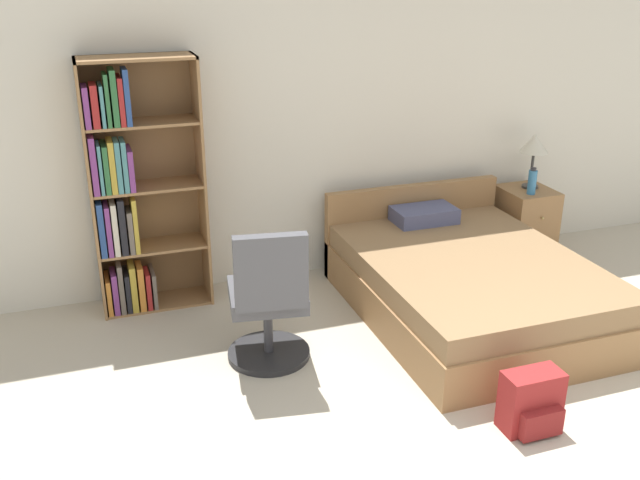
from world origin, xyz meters
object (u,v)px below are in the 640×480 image
Objects in this scene: bookshelf at (132,193)px; water_bottle at (532,182)px; nightstand at (524,222)px; table_lamp at (535,145)px; backpack_red at (532,403)px; office_chair at (269,303)px; bed at (466,282)px.

water_bottle is at bearing -3.69° from bookshelf.
bookshelf is 3.34m from nightstand.
backpack_red is at bearing -123.29° from table_lamp.
table_lamp is 2.08× the size of water_bottle.
nightstand reaches higher than backpack_red.
backpack_red is (1.19, -1.14, -0.27)m from office_chair.
nightstand is 2.67× the size of water_bottle.
table_lamp is at bearing 21.81° from office_chair.
water_bottle is (0.98, 0.69, 0.47)m from bed.
nightstand is at bearing 64.68° from water_bottle.
bookshelf is at bearing 176.31° from water_bottle.
bed is 5.78× the size of backpack_red.
office_chair reaches higher than backpack_red.
water_bottle reaches higher than nightstand.
nightstand is at bearing 21.36° from office_chair.
nightstand is 1.28× the size of table_lamp.
backpack_red is at bearing -123.00° from nightstand.
bed is at bearing 75.03° from backpack_red.
bed is at bearing -21.72° from bookshelf.
office_chair reaches higher than bed.
bed is at bearing -142.39° from nightstand.
water_bottle is at bearing -121.88° from table_lamp.
office_chair is (0.69, -1.11, -0.46)m from bookshelf.
office_chair is 1.60× the size of nightstand.
table_lamp is 1.34× the size of backpack_red.
nightstand is (3.28, -0.09, -0.59)m from bookshelf.
nightstand is 0.43m from water_bottle.
bookshelf is at bearing 129.88° from backpack_red.
nightstand is at bearing 57.00° from backpack_red.
bookshelf reaches higher than water_bottle.
bookshelf is at bearing 179.06° from table_lamp.
office_chair is 2.78m from nightstand.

